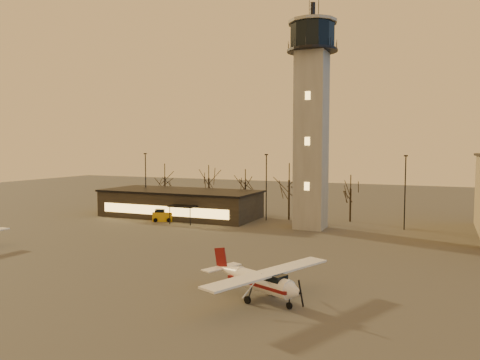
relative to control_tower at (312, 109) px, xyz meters
The scene contains 7 objects.
ground 34.15m from the control_tower, 90.00° to the right, with size 220.00×220.00×0.00m, color #454340.
control_tower is the anchor object (origin of this frame).
terminal 26.24m from the control_tower, behind, with size 25.40×12.20×4.30m.
light_poles 10.97m from the control_tower, 63.48° to the left, with size 58.50×12.25×10.14m.
tree_row 19.48m from the control_tower, 146.24° to the left, with size 37.20×9.20×8.80m.
cessna_front 34.93m from the control_tower, 80.97° to the right, with size 9.57×11.56×3.28m.
service_cart 27.18m from the control_tower, behind, with size 3.36×2.71×1.89m.
Camera 1 is at (16.71, -32.56, 11.39)m, focal length 35.00 mm.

